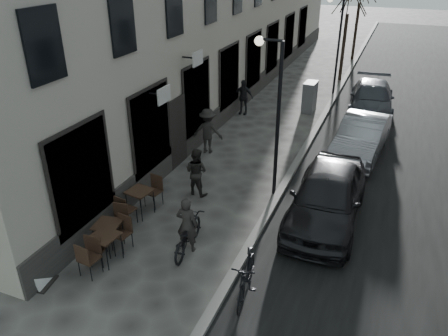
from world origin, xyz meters
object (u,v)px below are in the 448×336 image
Objects in this scene: pedestrian_far at (243,97)px; car_far at (371,98)px; car_near at (327,196)px; car_mid at (362,137)px; moped at (246,276)px; tree_near at (349,0)px; bistro_set_c at (140,200)px; streetlamp_far at (336,36)px; bistro_set_a at (106,245)px; pedestrian_near at (196,172)px; bistro_set_b at (109,233)px; sign_board at (40,269)px; bicycle at (187,234)px; utility_cabinet at (310,97)px; pedestrian_mid at (208,131)px; streetlamp_near at (274,102)px.

car_far is (5.80, 2.55, -0.12)m from pedestrian_far.
car_near is 0.98× the size of car_far.
moped is (-1.58, -9.12, -0.19)m from car_mid.
tree_near is 3.28× the size of bistro_set_c.
streetlamp_far is 1.12× the size of car_mid.
moped is at bearing 9.31° from bistro_set_a.
car_mid is at bearing -123.31° from pedestrian_near.
bistro_set_a is at bearing -113.91° from car_far.
bistro_set_c reaches higher than bistro_set_b.
sign_board is at bearing 81.91° from pedestrian_near.
bistro_set_c is 1.54× the size of sign_board.
bistro_set_a is 1.03× the size of pedestrian_near.
bicycle is 3.06m from pedestrian_near.
tree_near is at bearing -89.48° from pedestrian_near.
pedestrian_near is at bearing -117.67° from car_far.
pedestrian_near is at bearing -98.08° from utility_cabinet.
sign_board reaches higher than bistro_set_b.
pedestrian_mid is (-0.07, 6.78, 0.41)m from bistro_set_b.
bistro_set_c is 9.76m from pedestrian_far.
car_near is at bearing -95.86° from car_far.
bicycle is (1.74, 1.23, -0.01)m from bistro_set_a.
bistro_set_a is 1.13× the size of utility_cabinet.
pedestrian_mid is at bearing 82.61° from bistro_set_b.
streetlamp_near is 3.42× the size of utility_cabinet.
bistro_set_b is 6.31m from car_near.
pedestrian_near is at bearing 64.71° from sign_board.
bistro_set_c is 3.64m from sign_board.
bistro_set_a is at bearing 29.56° from bicycle.
bicycle is (-1.23, -18.82, -4.17)m from tree_near.
sign_board is 0.23× the size of car_near.
pedestrian_far reaches higher than bicycle.
car_far is (4.59, 10.50, -0.09)m from pedestrian_near.
pedestrian_mid is at bearing 148.52° from car_near.
bistro_set_c is 0.38× the size of car_mid.
bistro_set_a is at bearing -98.41° from tree_near.
streetlamp_near reaches higher than bistro_set_a.
sign_board is at bearing -115.41° from car_far.
car_near is (5.30, 1.78, 0.32)m from bistro_set_c.
tree_near is 9.55m from pedestrian_far.
bicycle is (2.69, 2.55, 0.03)m from sign_board.
car_far is at bearing -104.94° from pedestrian_near.
pedestrian_near is at bearing -99.69° from streetlamp_far.
moped is (0.82, -19.88, -4.10)m from tree_near.
streetlamp_far is 2.99× the size of pedestrian_far.
car_mid reaches higher than sign_board.
pedestrian_mid reaches higher than pedestrian_near.
bistro_set_b is 10.46m from car_mid.
car_mid is (2.96, -4.32, 0.01)m from utility_cabinet.
car_mid is at bearing -92.97° from car_far.
streetlamp_near is at bearing 47.66° from bistro_set_b.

